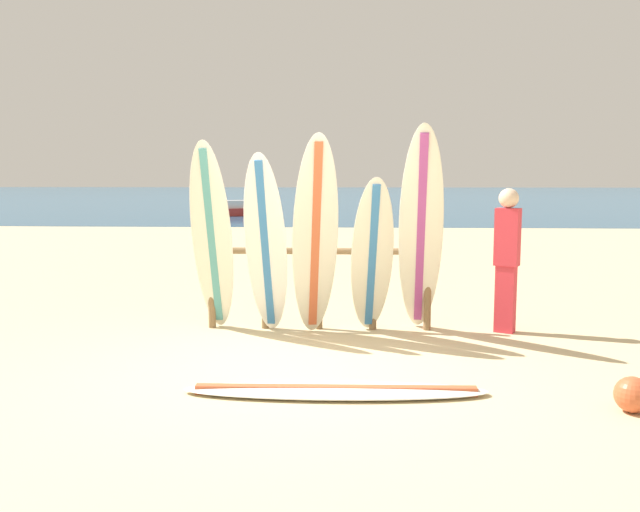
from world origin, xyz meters
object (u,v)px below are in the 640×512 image
Objects in this scene: beachgoer_standing at (507,254)px; small_boat_offshore at (236,210)px; surfboard_leaning_center_left at (315,237)px; beach_ball at (633,395)px; surfboard_leaning_far_left at (212,238)px; surfboard_lying_on_sand at (336,390)px; surfboard_rack at (319,275)px; surfboard_leaning_center_right at (421,232)px; surfboard_leaning_left at (266,245)px; surfboard_leaning_center at (372,257)px.

beachgoer_standing reaches higher than small_boat_offshore.
beach_ball is at bearing -41.66° from surfboard_leaning_center_left.
surfboard_lying_on_sand is at bearing -55.54° from surfboard_leaning_far_left.
surfboard_lying_on_sand is (0.27, -2.49, -0.64)m from surfboard_rack.
beach_ball is at bearing -46.72° from surfboard_rack.
beachgoer_standing is 5.99× the size of beach_ball.
surfboard_leaning_center_right is 1.42× the size of beachgoer_standing.
surfboard_lying_on_sand is at bearing -81.98° from surfboard_leaning_center_left.
small_boat_offshore is 26.86m from beach_ball.
surfboard_rack reaches higher than surfboard_lying_on_sand.
surfboard_lying_on_sand is (0.29, -2.05, -1.14)m from surfboard_leaning_center_left.
surfboard_leaning_left is 4.18m from beach_ball.
surfboard_leaning_center_left reaches higher than beachgoer_standing.
surfboard_leaning_center_left reaches higher than surfboard_leaning_far_left.
surfboard_leaning_far_left is 3.52m from beachgoer_standing.
surfboard_leaning_center is 0.59× the size of small_boat_offshore.
surfboard_lying_on_sand is at bearing 172.20° from beach_ball.
surfboard_lying_on_sand is at bearing -83.83° from surfboard_rack.
surfboard_lying_on_sand is 25.96m from small_boat_offshore.
surfboard_leaning_center_right reaches higher than surfboard_leaning_far_left.
beachgoer_standing is at bearing 3.11° from surfboard_leaning_far_left.
surfboard_leaning_far_left is 1.25m from surfboard_leaning_center_left.
surfboard_leaning_center is at bearing -2.95° from surfboard_leaning_far_left.
surfboard_leaning_center_left is 0.89× the size of surfboard_lying_on_sand.
beachgoer_standing reaches higher than beach_ball.
surfboard_rack is 1.37m from surfboard_leaning_far_left.
small_boat_offshore is at bearing 106.58° from beach_ball.
surfboard_leaning_center_right is (1.20, -0.31, 0.56)m from surfboard_rack.
surfboard_leaning_far_left reaches higher than surfboard_lying_on_sand.
surfboard_leaning_center is 0.77× the size of surfboard_leaning_center_right.
beach_ball is at bearing -81.71° from beachgoer_standing.
surfboard_leaning_center_right is 3.09m from beach_ball.
beach_ball is at bearing -73.42° from small_boat_offshore.
surfboard_leaning_center is at bearing -174.29° from surfboard_leaning_center_right.
surfboard_lying_on_sand is (0.87, -2.12, -1.04)m from surfboard_leaning_left.
surfboard_rack is at bearing 31.66° from surfboard_leaning_left.
beachgoer_standing is at bearing 12.44° from surfboard_leaning_center_right.
surfboard_leaning_center_right is at bearing -75.02° from small_boat_offshore.
beachgoer_standing is 0.54× the size of small_boat_offshore.
surfboard_leaning_center is at bearing -76.36° from small_boat_offshore.
surfboard_lying_on_sand is (1.53, -2.22, -1.11)m from surfboard_leaning_far_left.
surfboard_leaning_center is at bearing 80.19° from surfboard_lying_on_sand.
surfboard_leaning_left is 1.81m from surfboard_leaning_center_right.
surfboard_leaning_center is (1.24, 0.01, -0.13)m from surfboard_leaning_left.
surfboard_leaning_far_left is at bearing 146.87° from beach_ball.
surfboard_leaning_far_left is 4.77m from beach_ball.
surfboard_rack is at bearing 133.28° from beach_ball.
surfboard_leaning_far_left is 23.51m from small_boat_offshore.
surfboard_lying_on_sand is (-0.93, -2.18, -1.19)m from surfboard_leaning_center_right.
surfboard_rack is at bearing 178.10° from beachgoer_standing.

